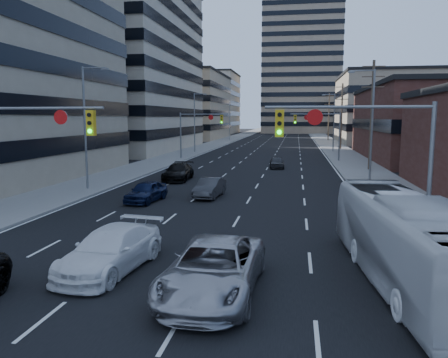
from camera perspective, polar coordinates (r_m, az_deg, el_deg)
ground at (r=12.35m, az=-15.22°, el=-18.12°), size 400.00×400.00×0.00m
road_surface at (r=140.22m, az=7.46°, el=5.78°), size 18.00×300.00×0.02m
sidewalk_left at (r=141.08m, az=2.76°, el=5.88°), size 5.00×300.00×0.15m
sidewalk_right at (r=140.30m, az=12.18°, el=5.69°), size 5.00×300.00×0.15m
office_left_mid at (r=77.39m, az=-15.41°, el=14.15°), size 26.00×34.00×28.00m
office_left_far at (r=113.77m, az=-5.35°, el=9.32°), size 20.00×30.00×16.00m
office_right_far at (r=100.11m, az=21.27°, el=8.42°), size 22.00×28.00×14.00m
apartment_tower at (r=161.77m, az=10.12°, el=16.31°), size 26.00×26.00×58.00m
bg_block_left at (r=153.64m, az=-2.99°, el=9.75°), size 24.00×24.00×20.00m
bg_block_right at (r=142.66m, az=20.58°, el=7.78°), size 22.00×22.00×12.00m
signal_near_left at (r=21.82m, az=-24.83°, el=4.51°), size 6.59×0.33×6.00m
signal_near_right at (r=18.26m, az=17.83°, el=4.32°), size 6.59×0.33×6.00m
signal_far_left at (r=56.44m, az=-3.41°, el=6.92°), size 6.09×0.33×6.00m
signal_far_right at (r=55.12m, az=12.48°, el=6.72°), size 6.09×0.33×6.00m
utility_pole_block at (r=46.63m, az=18.73°, el=8.10°), size 2.20×0.28×11.00m
utility_pole_midblock at (r=76.40m, az=15.10°, el=8.06°), size 2.20×0.28×11.00m
utility_pole_distant at (r=106.29m, az=13.52°, el=8.03°), size 2.20×0.28×11.00m
streetlight_left_near at (r=33.63m, az=-17.48°, el=7.10°), size 2.03×0.22×9.00m
streetlight_left_mid at (r=66.77m, az=-3.74°, el=7.74°), size 2.03×0.22×9.00m
streetlight_left_far at (r=101.17m, az=0.79°, el=7.85°), size 2.03×0.22×9.00m
streetlight_right_near at (r=35.47m, az=18.54°, el=7.09°), size 2.03×0.22×9.00m
streetlight_right_far at (r=70.26m, az=14.04°, el=7.53°), size 2.03×0.22×9.00m
white_van at (r=16.12m, az=-14.57°, el=-8.95°), size 2.73×5.39×1.50m
silver_suv at (r=13.63m, az=-1.36°, el=-11.61°), size 2.85×5.89×1.62m
transit_bus at (r=15.40m, az=22.82°, el=-7.41°), size 3.50×10.62×2.90m
sedan_blue at (r=28.47m, az=-10.12°, el=-1.61°), size 2.04×4.12×1.35m
sedan_grey_center at (r=29.65m, az=-1.89°, el=-1.15°), size 1.69×4.06×1.31m
sedan_black_far at (r=37.83m, az=-5.99°, el=0.92°), size 2.24×5.10×1.46m
sedan_grey_right at (r=47.14m, az=6.91°, el=2.19°), size 1.78×3.80×1.26m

